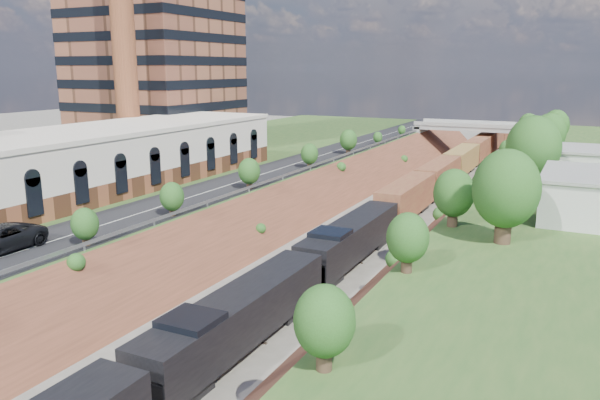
# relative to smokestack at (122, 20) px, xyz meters

# --- Properties ---
(platform_left) EXTENTS (44.00, 180.00, 5.00)m
(platform_left) POSITION_rel_smokestack_xyz_m (3.00, 4.00, -22.50)
(platform_left) COLOR #305723
(platform_left) RESTS_ON ground
(embankment_left) EXTENTS (10.00, 180.00, 10.00)m
(embankment_left) POSITION_rel_smokestack_xyz_m (25.00, 4.00, -25.00)
(embankment_left) COLOR brown
(embankment_left) RESTS_ON ground
(embankment_right) EXTENTS (10.00, 180.00, 10.00)m
(embankment_right) POSITION_rel_smokestack_xyz_m (47.00, 4.00, -25.00)
(embankment_right) COLOR brown
(embankment_right) RESTS_ON ground
(rail_left_track) EXTENTS (1.58, 180.00, 0.18)m
(rail_left_track) POSITION_rel_smokestack_xyz_m (33.40, 4.00, -24.91)
(rail_left_track) COLOR gray
(rail_left_track) RESTS_ON ground
(rail_right_track) EXTENTS (1.58, 180.00, 0.18)m
(rail_right_track) POSITION_rel_smokestack_xyz_m (38.60, 4.00, -24.91)
(rail_right_track) COLOR gray
(rail_right_track) RESTS_ON ground
(road) EXTENTS (8.00, 180.00, 0.10)m
(road) POSITION_rel_smokestack_xyz_m (20.50, 4.00, -19.95)
(road) COLOR black
(road) RESTS_ON platform_left
(guardrail) EXTENTS (0.10, 171.00, 0.70)m
(guardrail) POSITION_rel_smokestack_xyz_m (24.60, 3.80, -19.45)
(guardrail) COLOR #99999E
(guardrail) RESTS_ON platform_left
(commercial_building) EXTENTS (14.30, 62.30, 7.00)m
(commercial_building) POSITION_rel_smokestack_xyz_m (8.00, -18.00, -16.49)
(commercial_building) COLOR brown
(commercial_building) RESTS_ON platform_left
(smokestack) EXTENTS (3.20, 3.20, 40.00)m
(smokestack) POSITION_rel_smokestack_xyz_m (0.00, 0.00, 0.00)
(smokestack) COLOR brown
(smokestack) RESTS_ON platform_left
(overpass) EXTENTS (24.50, 8.30, 7.40)m
(overpass) POSITION_rel_smokestack_xyz_m (36.00, 66.00, -20.08)
(overpass) COLOR gray
(overpass) RESTS_ON ground
(white_building_near) EXTENTS (9.00, 12.00, 4.00)m
(white_building_near) POSITION_rel_smokestack_xyz_m (59.50, -4.00, -18.00)
(white_building_near) COLOR silver
(white_building_near) RESTS_ON platform_right
(white_building_far) EXTENTS (8.00, 10.00, 3.60)m
(white_building_far) POSITION_rel_smokestack_xyz_m (59.00, 18.00, -18.20)
(white_building_far) COLOR silver
(white_building_far) RESTS_ON platform_right
(tree_right_large) EXTENTS (5.25, 5.25, 7.61)m
(tree_right_large) POSITION_rel_smokestack_xyz_m (53.00, -16.00, -15.62)
(tree_right_large) COLOR #473323
(tree_right_large) RESTS_ON platform_right
(tree_left_crest) EXTENTS (2.45, 2.45, 3.55)m
(tree_left_crest) POSITION_rel_smokestack_xyz_m (24.20, -36.00, -17.96)
(tree_left_crest) COLOR #473323
(tree_left_crest) RESTS_ON platform_left
(freight_train) EXTENTS (3.25, 164.89, 4.80)m
(freight_train) POSITION_rel_smokestack_xyz_m (38.60, 22.31, -22.27)
(freight_train) COLOR black
(freight_train) RESTS_ON ground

